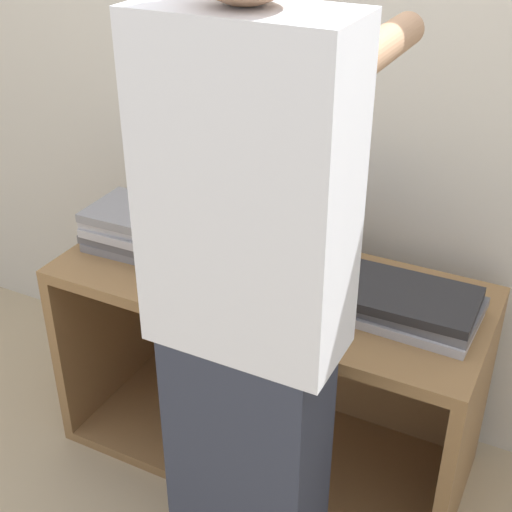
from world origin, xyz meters
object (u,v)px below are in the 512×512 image
object	(u,v)px
laptop_stack_left	(150,230)
laptop_stack_right	(406,304)
person	(249,322)
laptop_open	(275,258)

from	to	relation	value
laptop_stack_left	laptop_stack_right	xyz separation A→B (m)	(0.81, -0.00, -0.03)
laptop_stack_right	person	xyz separation A→B (m)	(-0.21, -0.49, 0.19)
laptop_open	person	xyz separation A→B (m)	(0.20, -0.54, 0.18)
laptop_stack_left	person	size ratio (longest dim) A/B	0.22
laptop_open	laptop_stack_left	distance (m)	0.41
laptop_stack_right	person	world-z (taller)	person
laptop_open	person	world-z (taller)	person
laptop_open	person	bearing A→B (deg)	-70.13
laptop_open	laptop_stack_left	size ratio (longest dim) A/B	0.96
laptop_open	laptop_stack_left	world-z (taller)	laptop_open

